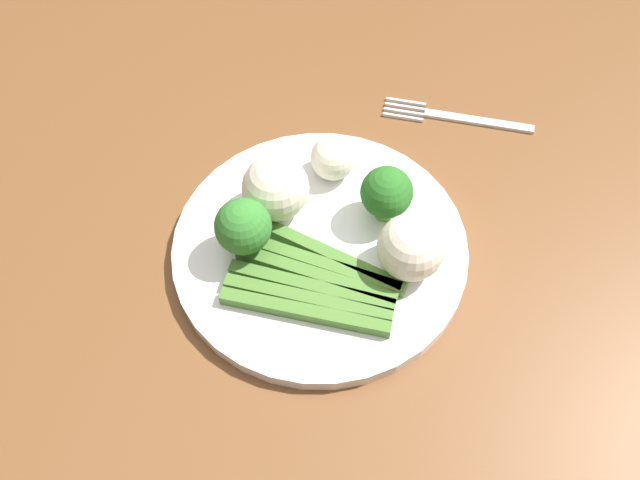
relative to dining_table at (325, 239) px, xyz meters
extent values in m
cube|color=tan|center=(0.00, 0.00, -0.66)|extent=(6.00, 6.00, 0.02)
cube|color=brown|center=(0.00, 0.00, 0.07)|extent=(1.49, 1.04, 0.04)
cylinder|color=brown|center=(0.69, 0.46, -0.30)|extent=(0.07, 0.07, 0.70)
cylinder|color=white|center=(-0.07, -0.03, 0.09)|extent=(0.28, 0.28, 0.01)
cube|color=#47752D|center=(-0.08, -0.05, 0.11)|extent=(0.01, 0.15, 0.01)
cube|color=#47752D|center=(-0.09, -0.04, 0.11)|extent=(0.03, 0.15, 0.01)
cube|color=#47752D|center=(-0.10, -0.05, 0.11)|extent=(0.04, 0.15, 0.01)
cube|color=#47752D|center=(-0.11, -0.05, 0.11)|extent=(0.05, 0.15, 0.01)
cube|color=#47752D|center=(-0.13, -0.05, 0.11)|extent=(0.05, 0.15, 0.01)
cube|color=#47752D|center=(-0.14, -0.05, 0.11)|extent=(0.05, 0.15, 0.01)
cylinder|color=#609E3D|center=(-0.11, 0.03, 0.11)|extent=(0.02, 0.02, 0.02)
sphere|color=#337A2D|center=(-0.11, 0.03, 0.14)|extent=(0.05, 0.05, 0.05)
cylinder|color=#568E33|center=(-0.01, -0.07, 0.11)|extent=(0.02, 0.02, 0.02)
sphere|color=#286B23|center=(-0.01, -0.07, 0.14)|extent=(0.05, 0.05, 0.05)
sphere|color=white|center=(0.01, 0.00, 0.12)|extent=(0.04, 0.04, 0.04)
sphere|color=white|center=(-0.05, -0.11, 0.13)|extent=(0.06, 0.06, 0.06)
sphere|color=silver|center=(-0.05, 0.03, 0.13)|extent=(0.06, 0.06, 0.06)
cube|color=silver|center=(0.17, -0.10, 0.09)|extent=(0.04, 0.12, 0.00)
cube|color=silver|center=(0.15, -0.02, 0.09)|extent=(0.02, 0.04, 0.00)
cube|color=silver|center=(0.15, -0.02, 0.09)|extent=(0.02, 0.04, 0.00)
cube|color=silver|center=(0.14, -0.02, 0.09)|extent=(0.02, 0.04, 0.00)
cube|color=silver|center=(0.13, -0.03, 0.09)|extent=(0.02, 0.04, 0.00)
camera|label=1|loc=(-0.36, -0.19, 0.61)|focal=36.50mm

